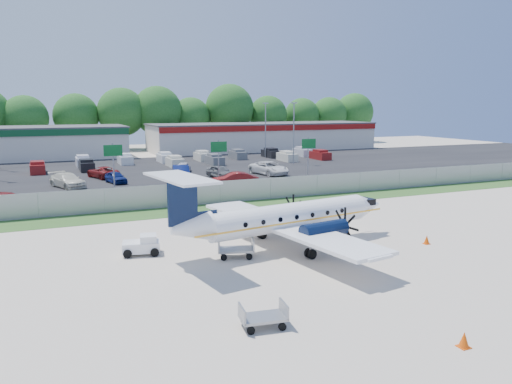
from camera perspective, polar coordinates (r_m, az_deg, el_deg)
name	(u,v)px	position (r m, az deg, el deg)	size (l,w,h in m)	color
ground	(293,242)	(32.44, 4.25, -5.69)	(170.00, 170.00, 0.00)	beige
grass_verge	(228,207)	(43.11, -3.19, -1.74)	(170.00, 4.00, 0.02)	#2D561E
access_road	(204,194)	(49.62, -6.00, -0.23)	(170.00, 8.00, 0.02)	black
parking_lot	(157,169)	(69.72, -11.23, 2.56)	(170.00, 32.00, 0.02)	black
perimeter_fence	(220,192)	(44.78, -4.09, -0.02)	(120.00, 0.06, 1.99)	gray
building_east	(264,136)	(98.56, 0.88, 6.38)	(44.40, 12.40, 5.24)	silver
sign_left	(113,157)	(51.21, -16.00, 3.82)	(1.80, 0.26, 5.00)	gray
sign_mid	(219,153)	(53.75, -4.28, 4.45)	(1.80, 0.26, 5.00)	gray
sign_right	(308,150)	(58.29, 6.02, 4.85)	(1.80, 0.26, 5.00)	gray
light_pole_ne	(294,129)	(74.27, 4.33, 7.21)	(0.90, 0.35, 9.09)	gray
light_pole_se	(266,126)	(83.24, 1.09, 7.53)	(0.90, 0.35, 9.09)	gray
tree_line	(120,149)	(103.03, -15.33, 4.72)	(112.00, 6.00, 14.00)	#1D5719
aircraft	(286,217)	(30.66, 3.41, -2.90)	(16.23, 15.93, 4.96)	white
pushback_tug	(143,245)	(30.35, -12.80, -5.93)	(2.36, 1.91, 1.15)	white
baggage_cart_near	(236,249)	(29.02, -2.31, -6.52)	(2.35, 1.81, 1.09)	gray
baggage_cart_far	(263,317)	(20.35, 0.82, -14.05)	(1.95, 1.33, 0.96)	gray
cone_nose	(427,240)	(33.57, 18.92, -5.20)	(0.40, 0.40, 0.56)	#E24A07
cone_port_wing	(464,340)	(20.36, 22.68, -15.35)	(0.42, 0.42, 0.60)	#E24A07
cone_starboard_wing	(219,223)	(36.26, -4.24, -3.55)	(0.42, 0.42, 0.59)	#E24A07
road_car_west	(8,214)	(45.31, -26.53, -2.22)	(2.41, 5.92, 1.72)	maroon
road_car_mid	(233,188)	(52.78, -2.59, 0.41)	(1.80, 5.17, 1.70)	maroon
road_car_east	(424,182)	(60.53, 18.62, 1.12)	(1.57, 3.91, 1.33)	black
parked_car_a	(68,187)	(57.06, -20.71, 0.49)	(2.16, 5.31, 1.54)	beige
parked_car_b	(116,183)	(58.41, -15.69, 0.97)	(1.56, 3.87, 1.32)	navy
parked_car_c	(181,180)	(59.49, -8.55, 1.39)	(1.81, 5.20, 1.71)	navy
parked_car_d	(221,178)	(60.48, -4.07, 1.61)	(1.82, 4.52, 1.54)	#595B5E
parked_car_e	(269,175)	(63.24, 1.50, 2.00)	(2.75, 5.96, 1.66)	silver
parked_car_f	(103,178)	(63.16, -17.08, 1.56)	(2.32, 5.04, 1.40)	maroon
parked_car_g	(184,172)	(66.02, -8.27, 2.24)	(1.66, 4.12, 1.41)	silver
far_parking_rows	(150,165)	(74.58, -12.06, 3.00)	(56.00, 10.00, 1.60)	gray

